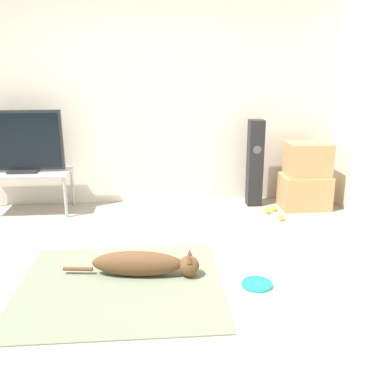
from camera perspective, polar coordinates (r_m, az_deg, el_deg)
name	(u,v)px	position (r m, az deg, el deg)	size (l,w,h in m)	color
ground_plane	(119,280)	(3.61, -9.70, -11.46)	(12.00, 12.00, 0.00)	#9E9384
wall_back	(128,99)	(5.29, -8.57, 12.12)	(8.00, 0.06, 2.55)	silver
area_rug	(120,285)	(3.52, -9.53, -12.17)	(1.60, 1.42, 0.01)	slate
dog	(145,264)	(3.58, -6.28, -9.51)	(1.13, 0.27, 0.22)	brown
frisbee	(257,284)	(3.51, 8.66, -12.04)	(0.25, 0.25, 0.03)	#199E7A
cardboard_box_lower	(304,191)	(5.35, 14.72, 0.08)	(0.57, 0.42, 0.40)	tan
cardboard_box_upper	(308,159)	(5.26, 15.20, 4.24)	(0.50, 0.37, 0.39)	tan
floor_speaker	(255,163)	(5.25, 8.38, 3.81)	(0.18, 0.18, 1.05)	black
tv_stand	(24,177)	(5.31, -21.44, 1.91)	(1.04, 0.49, 0.49)	#A8A8AD
tv	(20,142)	(5.23, -21.90, 6.18)	(0.94, 0.20, 0.70)	#232326
tennis_ball_by_boxes	(267,211)	(5.09, 10.03, -2.47)	(0.07, 0.07, 0.07)	#C6E033
tennis_ball_near_speaker	(274,208)	(5.18, 10.89, -2.17)	(0.07, 0.07, 0.07)	#C6E033
tennis_ball_loose_on_carpet	(281,218)	(4.90, 11.83, -3.36)	(0.07, 0.07, 0.07)	#C6E033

